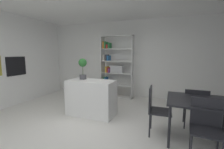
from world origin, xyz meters
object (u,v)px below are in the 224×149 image
built_in_oven (16,66)px  kitchen_island (91,98)px  potted_plant_on_island (83,67)px  dining_chair_near (206,124)px  dining_table (200,104)px  dining_chair_island_side (155,106)px  dining_chair_far (196,105)px  open_bookshelf (115,67)px

built_in_oven → kitchen_island: 2.67m
built_in_oven → potted_plant_on_island: (2.26, 0.17, 0.04)m
potted_plant_on_island → dining_chair_near: 2.98m
dining_table → dining_chair_island_side: size_ratio=1.17×
built_in_oven → dining_chair_far: size_ratio=0.72×
built_in_oven → dining_table: 5.01m
built_in_oven → dining_chair_near: built_in_oven is taller
dining_chair_far → potted_plant_on_island: bearing=0.4°
kitchen_island → potted_plant_on_island: (-0.30, 0.10, 0.79)m
dining_table → dining_chair_island_side: bearing=-179.6°
dining_chair_near → potted_plant_on_island: bearing=164.6°
potted_plant_on_island → built_in_oven: bearing=-175.7°
potted_plant_on_island → dining_table: size_ratio=0.50×
open_bookshelf → built_in_oven: bearing=-143.3°
potted_plant_on_island → open_bookshelf: 1.75m
potted_plant_on_island → dining_table: bearing=-10.5°
built_in_oven → dining_chair_island_side: built_in_oven is taller
potted_plant_on_island → open_bookshelf: size_ratio=0.25×
dining_table → dining_chair_near: size_ratio=1.20×
kitchen_island → open_bookshelf: (-0.02, 1.82, 0.65)m
kitchen_island → dining_chair_near: bearing=-20.6°
open_bookshelf → dining_table: 3.32m
built_in_oven → open_bookshelf: size_ratio=0.28×
potted_plant_on_island → dining_chair_far: size_ratio=0.64×
kitchen_island → dining_chair_far: (2.41, 0.11, 0.07)m
dining_table → kitchen_island: bearing=170.6°
kitchen_island → built_in_oven: bearing=-178.4°
kitchen_island → dining_table: 2.46m
open_bookshelf → potted_plant_on_island: bearing=-99.1°
kitchen_island → dining_chair_far: 2.42m
dining_table → dining_chair_island_side: 0.78m
dining_chair_island_side → dining_chair_far: dining_chair_island_side is taller
potted_plant_on_island → open_bookshelf: open_bookshelf is taller
kitchen_island → potted_plant_on_island: bearing=161.7°
built_in_oven → dining_chair_island_side: 4.26m
kitchen_island → dining_chair_near: (2.42, -0.91, 0.11)m
built_in_oven → open_bookshelf: bearing=36.7°
open_bookshelf → dining_chair_island_side: 2.83m
potted_plant_on_island → dining_chair_far: 2.80m
open_bookshelf → dining_chair_near: open_bookshelf is taller
dining_chair_far → dining_chair_island_side: bearing=34.0°
potted_plant_on_island → dining_chair_near: (2.72, -1.01, -0.68)m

